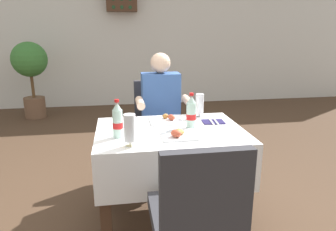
% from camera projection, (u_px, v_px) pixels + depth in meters
% --- Properties ---
extents(ground_plane, '(11.00, 11.00, 0.00)m').
position_uv_depth(ground_plane, '(166.00, 219.00, 2.45)').
color(ground_plane, '#473323').
extents(back_wall, '(11.00, 0.12, 2.97)m').
position_uv_depth(back_wall, '(133.00, 29.00, 5.94)').
color(back_wall, silver).
rests_on(back_wall, ground).
extents(main_dining_table, '(1.08, 0.80, 0.75)m').
position_uv_depth(main_dining_table, '(170.00, 152.00, 2.30)').
color(main_dining_table, white).
rests_on(main_dining_table, ground).
extents(chair_far_diner_seat, '(0.44, 0.50, 0.97)m').
position_uv_depth(chair_far_diner_seat, '(157.00, 124.00, 3.05)').
color(chair_far_diner_seat, '#2D2D33').
rests_on(chair_far_diner_seat, ground).
extents(chair_near_camera_side, '(0.44, 0.50, 0.97)m').
position_uv_depth(chair_near_camera_side, '(196.00, 215.00, 1.55)').
color(chair_near_camera_side, '#2D2D33').
rests_on(chair_near_camera_side, ground).
extents(seated_diner_far, '(0.50, 0.46, 1.26)m').
position_uv_depth(seated_diner_far, '(162.00, 112.00, 2.91)').
color(seated_diner_far, '#282D42').
rests_on(seated_diner_far, ground).
extents(plate_near_camera, '(0.24, 0.24, 0.06)m').
position_uv_depth(plate_near_camera, '(178.00, 134.00, 2.10)').
color(plate_near_camera, white).
rests_on(plate_near_camera, main_dining_table).
extents(plate_far_diner, '(0.25, 0.25, 0.06)m').
position_uv_depth(plate_far_diner, '(166.00, 120.00, 2.46)').
color(plate_far_diner, white).
rests_on(plate_far_diner, main_dining_table).
extents(beer_glass_left, '(0.07, 0.07, 0.20)m').
position_uv_depth(beer_glass_left, '(200.00, 105.00, 2.55)').
color(beer_glass_left, white).
rests_on(beer_glass_left, main_dining_table).
extents(beer_glass_middle, '(0.08, 0.08, 0.21)m').
position_uv_depth(beer_glass_middle, '(130.00, 130.00, 1.90)').
color(beer_glass_middle, white).
rests_on(beer_glass_middle, main_dining_table).
extents(cola_bottle_primary, '(0.07, 0.07, 0.26)m').
position_uv_depth(cola_bottle_primary, '(118.00, 121.00, 2.06)').
color(cola_bottle_primary, silver).
rests_on(cola_bottle_primary, main_dining_table).
extents(cola_bottle_secondary, '(0.07, 0.07, 0.27)m').
position_uv_depth(cola_bottle_secondary, '(191.00, 113.00, 2.27)').
color(cola_bottle_secondary, silver).
rests_on(cola_bottle_secondary, main_dining_table).
extents(napkin_cutlery_set, '(0.18, 0.19, 0.01)m').
position_uv_depth(napkin_cutlery_set, '(213.00, 122.00, 2.43)').
color(napkin_cutlery_set, '#231E4C').
rests_on(napkin_cutlery_set, main_dining_table).
extents(potted_plant_corner, '(0.58, 0.58, 1.28)m').
position_uv_depth(potted_plant_corner, '(30.00, 68.00, 5.10)').
color(potted_plant_corner, brown).
rests_on(potted_plant_corner, ground).
extents(wall_bottle_rack, '(0.56, 0.21, 0.42)m').
position_uv_depth(wall_bottle_rack, '(121.00, 0.00, 5.61)').
color(wall_bottle_rack, '#472D1E').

